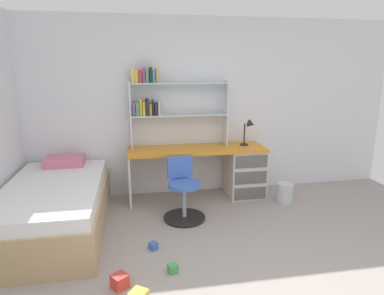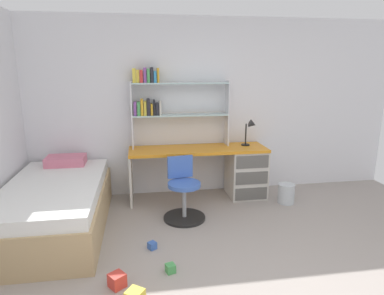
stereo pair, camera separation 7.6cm
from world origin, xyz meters
The scene contains 10 objects.
room_shell centered at (-1.30, 1.32, 1.26)m, with size 5.90×6.48×2.53m.
desk centered at (0.41, 2.44, 0.41)m, with size 1.92×0.56×0.74m.
bookshelf_hutch centered at (-0.54, 2.60, 1.40)m, with size 1.37×0.22×1.10m.
desk_lamp centered at (0.67, 2.47, 0.99)m, with size 0.20×0.17×0.38m.
swivel_chair centered at (-0.39, 1.81, 0.30)m, with size 0.52×0.52×0.76m.
bed_platform centered at (-1.89, 1.74, 0.28)m, with size 1.09×1.98×0.69m.
waste_bin centered at (1.08, 2.06, 0.14)m, with size 0.23×0.23×0.27m, color silver.
toy_block_blue_0 centered at (-0.81, 1.13, 0.04)m, with size 0.08×0.08×0.08m, color #3860B7.
toy_block_red_2 centered at (-1.13, 0.56, 0.06)m, with size 0.12×0.12×0.12m, color red.
toy_block_green_3 centered at (-0.66, 0.70, 0.04)m, with size 0.08×0.08×0.08m, color #479E51.
Camera 2 is at (-0.89, -2.00, 1.84)m, focal length 31.05 mm.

